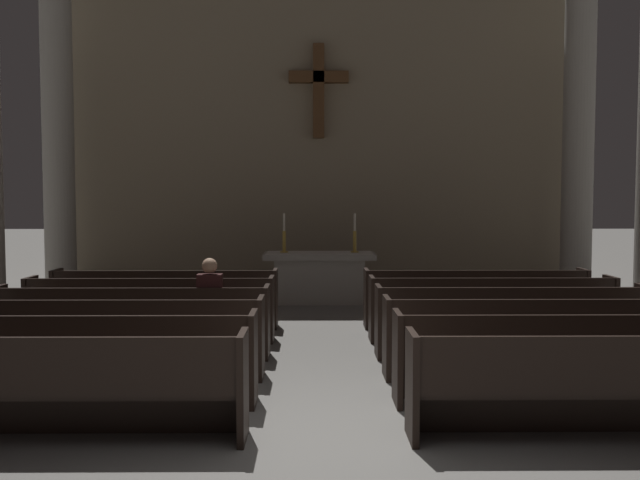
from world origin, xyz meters
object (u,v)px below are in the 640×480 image
object	(u,v)px
pew_left_row_2	(79,359)
pew_right_row_5	(492,309)
pew_right_row_1	(614,386)
column_right_third	(578,129)
column_left_third	(58,129)
pew_left_row_6	(166,299)
candlestick_left	(284,240)
pew_right_row_2	(570,358)
pew_left_row_1	(38,387)
pew_right_row_3	(537,337)
lone_worshipper	(211,305)
pew_right_row_4	(512,321)
pew_left_row_3	(109,338)
candlestick_right	(355,240)
altar	(319,276)
pew_left_row_5	(151,309)
pew_right_row_6	(475,298)
pew_left_row_4	(132,322)

from	to	relation	value
pew_left_row_2	pew_right_row_5	size ratio (longest dim) A/B	1.00
pew_left_row_2	pew_right_row_1	distance (m)	5.09
column_right_third	column_left_third	bearing A→B (deg)	180.00
pew_left_row_6	pew_right_row_5	xyz separation A→B (m)	(4.98, -1.05, 0.00)
column_right_third	candlestick_left	xyz separation A→B (m)	(-6.02, -0.56, -2.23)
pew_left_row_2	pew_right_row_2	world-z (taller)	same
pew_left_row_1	column_left_third	size ratio (longest dim) A/B	0.50
pew_right_row_2	column_left_third	xyz separation A→B (m)	(-7.81, 7.42, 3.02)
pew_right_row_3	lone_worshipper	size ratio (longest dim) A/B	2.71
pew_right_row_3	column_right_third	bearing A→B (deg)	66.06
pew_right_row_4	column_right_third	bearing A→B (deg)	62.00
pew_right_row_5	column_right_third	world-z (taller)	column_right_third
pew_left_row_3	candlestick_right	xyz separation A→B (m)	(3.19, 5.81, 0.79)
altar	pew_left_row_5	bearing A→B (deg)	-123.91
pew_left_row_1	pew_right_row_3	size ratio (longest dim) A/B	1.00
candlestick_right	pew_left_row_6	bearing A→B (deg)	-140.23
pew_left_row_3	candlestick_left	bearing A→B (deg)	72.85
pew_right_row_6	candlestick_left	xyz separation A→B (m)	(-3.19, 2.66, 0.79)
column_right_third	candlestick_right	xyz separation A→B (m)	(-4.62, -0.56, -2.23)
pew_left_row_3	column_right_third	size ratio (longest dim) A/B	0.50
pew_left_row_1	lone_worshipper	size ratio (longest dim) A/B	2.71
pew_left_row_5	column_left_third	size ratio (longest dim) A/B	0.50
pew_left_row_6	pew_right_row_5	world-z (taller)	same
column_left_third	pew_left_row_3	bearing A→B (deg)	-66.06
pew_right_row_1	pew_right_row_2	size ratio (longest dim) A/B	1.00
pew_left_row_3	pew_right_row_3	bearing A→B (deg)	0.00
pew_left_row_6	candlestick_right	world-z (taller)	candlestick_right
altar	pew_left_row_2	bearing A→B (deg)	-109.97
pew_right_row_1	pew_right_row_6	world-z (taller)	same
pew_left_row_5	pew_left_row_6	xyz separation A→B (m)	(0.00, 1.05, 0.00)
pew_left_row_1	pew_left_row_4	bearing A→B (deg)	90.00
pew_left_row_5	pew_right_row_2	distance (m)	5.90
pew_left_row_4	pew_left_row_5	world-z (taller)	same
pew_left_row_1	pew_left_row_4	size ratio (longest dim) A/B	1.00
pew_right_row_6	altar	distance (m)	3.64
pew_left_row_4	pew_right_row_2	bearing A→B (deg)	-22.85
pew_left_row_5	column_right_third	bearing A→B (deg)	28.65
candlestick_left	candlestick_right	bearing A→B (deg)	0.00
pew_left_row_4	lone_worshipper	size ratio (longest dim) A/B	2.71
altar	pew_right_row_6	bearing A→B (deg)	-46.83
pew_left_row_5	candlestick_right	xyz separation A→B (m)	(3.19, 3.71, 0.79)
pew_right_row_3	column_left_third	size ratio (longest dim) A/B	0.50
pew_left_row_5	column_left_third	xyz separation A→B (m)	(-2.83, 4.27, 3.02)
pew_right_row_1	pew_right_row_2	bearing A→B (deg)	90.00
lone_worshipper	candlestick_left	bearing A→B (deg)	80.74
pew_left_row_5	pew_right_row_5	world-z (taller)	same
pew_right_row_1	lone_worshipper	xyz separation A→B (m)	(-3.96, 3.19, 0.22)
pew_right_row_4	pew_left_row_2	bearing A→B (deg)	-157.15
pew_right_row_4	column_left_third	distance (m)	9.92
pew_right_row_3	pew_right_row_6	size ratio (longest dim) A/B	1.00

